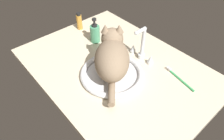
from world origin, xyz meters
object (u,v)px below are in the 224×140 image
sink_basin (112,74)px  toothbrush (179,78)px  soap_pump_bottle (95,33)px  amber_bottle (79,21)px  faucet (142,47)px  cat (112,55)px

sink_basin → toothbrush: size_ratio=1.74×
soap_pump_bottle → sink_basin: bearing=-22.5°
sink_basin → amber_bottle: amber_bottle is taller
faucet → amber_bottle: faucet is taller
sink_basin → amber_bottle: (-48.94, 13.58, 4.28)cm
sink_basin → toothbrush: sink_basin is taller
cat → amber_bottle: bearing=165.7°
toothbrush → amber_bottle: bearing=-171.7°
cat → soap_pump_bottle: bearing=159.0°
faucet → cat: (-1.74, -20.21, 4.18)cm
amber_bottle → toothbrush: size_ratio=0.62×
sink_basin → soap_pump_bottle: size_ratio=2.08×
cat → soap_pump_bottle: 31.20cm
sink_basin → amber_bottle: bearing=164.5°
faucet → soap_pump_bottle: bearing=-163.1°
cat → toothbrush: (26.55, 22.79, -11.24)cm
cat → soap_pump_bottle: size_ratio=2.12×
soap_pump_bottle → amber_bottle: bearing=176.8°
faucet → soap_pump_bottle: 31.74cm
cat → toothbrush: 36.75cm
sink_basin → faucet: faucet is taller
soap_pump_bottle → faucet: bearing=16.9°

